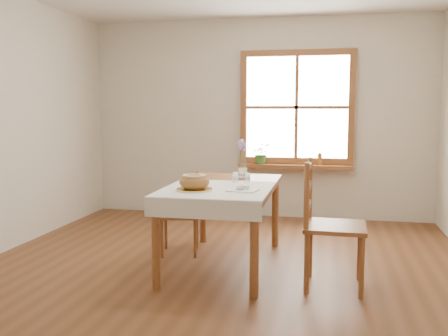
# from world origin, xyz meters

# --- Properties ---
(ground) EXTENTS (5.00, 5.00, 0.00)m
(ground) POSITION_xyz_m (0.00, 0.00, 0.00)
(ground) COLOR brown
(ground) RESTS_ON ground
(room_walls) EXTENTS (4.60, 5.10, 2.65)m
(room_walls) POSITION_xyz_m (0.00, 0.00, 1.71)
(room_walls) COLOR beige
(room_walls) RESTS_ON ground
(window) EXTENTS (1.46, 0.08, 1.46)m
(window) POSITION_xyz_m (0.50, 2.47, 1.45)
(window) COLOR #99592F
(window) RESTS_ON ground
(window_sill) EXTENTS (1.46, 0.20, 0.05)m
(window_sill) POSITION_xyz_m (0.50, 2.40, 0.69)
(window_sill) COLOR #99592F
(window_sill) RESTS_ON ground
(dining_table) EXTENTS (0.90, 1.60, 0.75)m
(dining_table) POSITION_xyz_m (0.00, 0.30, 0.66)
(dining_table) COLOR #99592F
(dining_table) RESTS_ON ground
(table_linen) EXTENTS (0.91, 0.99, 0.01)m
(table_linen) POSITION_xyz_m (0.00, -0.00, 0.76)
(table_linen) COLOR white
(table_linen) RESTS_ON dining_table
(chair_left) EXTENTS (0.46, 0.45, 0.80)m
(chair_left) POSITION_xyz_m (-0.51, 0.58, 0.40)
(chair_left) COLOR #99592F
(chair_left) RESTS_ON ground
(chair_right) EXTENTS (0.51, 0.49, 1.03)m
(chair_right) POSITION_xyz_m (0.99, -0.08, 0.51)
(chair_right) COLOR #99592F
(chair_right) RESTS_ON ground
(bread_plate) EXTENTS (0.31, 0.31, 0.02)m
(bread_plate) POSITION_xyz_m (-0.16, -0.14, 0.77)
(bread_plate) COLOR white
(bread_plate) RESTS_ON table_linen
(bread_loaf) EXTENTS (0.25, 0.25, 0.14)m
(bread_loaf) POSITION_xyz_m (-0.16, -0.14, 0.84)
(bread_loaf) COLOR #A6733B
(bread_loaf) RESTS_ON bread_plate
(egg_napkin) EXTENTS (0.26, 0.23, 0.01)m
(egg_napkin) POSITION_xyz_m (0.24, -0.08, 0.77)
(egg_napkin) COLOR white
(egg_napkin) RESTS_ON table_linen
(eggs) EXTENTS (0.20, 0.19, 0.04)m
(eggs) POSITION_xyz_m (0.24, -0.08, 0.79)
(eggs) COLOR white
(eggs) RESTS_ON egg_napkin
(salt_shaker) EXTENTS (0.05, 0.05, 0.10)m
(salt_shaker) POSITION_xyz_m (0.09, 0.38, 0.81)
(salt_shaker) COLOR white
(salt_shaker) RESTS_ON table_linen
(pepper_shaker) EXTENTS (0.06, 0.06, 0.09)m
(pepper_shaker) POSITION_xyz_m (0.20, 0.41, 0.80)
(pepper_shaker) COLOR white
(pepper_shaker) RESTS_ON table_linen
(flower_vase) EXTENTS (0.09, 0.09, 0.09)m
(flower_vase) POSITION_xyz_m (0.10, 0.74, 0.80)
(flower_vase) COLOR white
(flower_vase) RESTS_ON dining_table
(lavender_bouquet) EXTENTS (0.15, 0.15, 0.28)m
(lavender_bouquet) POSITION_xyz_m (0.10, 0.74, 0.98)
(lavender_bouquet) COLOR #805FA9
(lavender_bouquet) RESTS_ON flower_vase
(potted_plant) EXTENTS (0.28, 0.30, 0.21)m
(potted_plant) POSITION_xyz_m (0.06, 2.40, 0.82)
(potted_plant) COLOR #3E7C31
(potted_plant) RESTS_ON window_sill
(amber_bottle) EXTENTS (0.06, 0.06, 0.16)m
(amber_bottle) POSITION_xyz_m (0.81, 2.40, 0.80)
(amber_bottle) COLOR #9C5D1C
(amber_bottle) RESTS_ON window_sill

